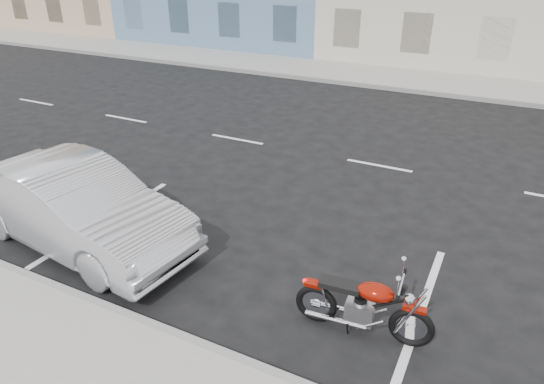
# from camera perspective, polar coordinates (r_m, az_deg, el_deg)

# --- Properties ---
(ground) EXTENTS (120.00, 120.00, 0.00)m
(ground) POSITION_cam_1_polar(r_m,az_deg,el_deg) (11.79, 21.84, 1.13)
(ground) COLOR black
(ground) RESTS_ON ground
(sidewalk_far) EXTENTS (80.00, 3.40, 0.15)m
(sidewalk_far) POSITION_cam_1_polar(r_m,az_deg,el_deg) (20.80, 11.02, 13.38)
(sidewalk_far) COLOR gray
(sidewalk_far) RESTS_ON ground
(curb_near) EXTENTS (80.00, 0.12, 0.16)m
(curb_near) POSITION_cam_1_polar(r_m,az_deg,el_deg) (8.18, -23.78, -10.49)
(curb_near) COLOR gray
(curb_near) RESTS_ON ground
(curb_far) EXTENTS (80.00, 0.12, 0.16)m
(curb_far) POSITION_cam_1_polar(r_m,az_deg,el_deg) (19.21, 9.50, 12.43)
(curb_far) COLOR gray
(curb_far) RESTS_ON ground
(motorcycle) EXTENTS (1.89, 0.62, 0.95)m
(motorcycle) POSITION_cam_1_polar(r_m,az_deg,el_deg) (6.72, 16.43, -14.26)
(motorcycle) COLOR black
(motorcycle) RESTS_ON ground
(sedan_silver) EXTENTS (4.70, 2.11, 1.50)m
(sedan_silver) POSITION_cam_1_polar(r_m,az_deg,el_deg) (8.98, -22.00, -1.60)
(sedan_silver) COLOR #ADAEB5
(sedan_silver) RESTS_ON ground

